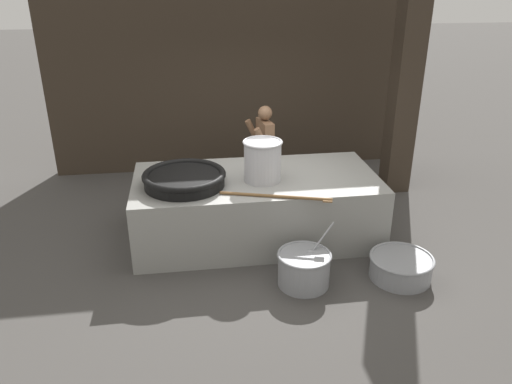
# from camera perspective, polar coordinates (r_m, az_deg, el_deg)

# --- Properties ---
(ground_plane) EXTENTS (60.00, 60.00, 0.00)m
(ground_plane) POSITION_cam_1_polar(r_m,az_deg,el_deg) (7.37, 0.00, -4.94)
(ground_plane) COLOR #474442
(back_wall) EXTENTS (6.78, 0.24, 4.22)m
(back_wall) POSITION_cam_1_polar(r_m,az_deg,el_deg) (9.50, -2.65, 15.15)
(back_wall) COLOR #382D23
(back_wall) RESTS_ON ground_plane
(support_pillar) EXTENTS (0.41, 0.41, 4.22)m
(support_pillar) POSITION_cam_1_polar(r_m,az_deg,el_deg) (8.68, 16.90, 13.35)
(support_pillar) COLOR #382D23
(support_pillar) RESTS_ON ground_plane
(hearth_platform) EXTENTS (3.41, 1.65, 0.93)m
(hearth_platform) POSITION_cam_1_polar(r_m,az_deg,el_deg) (7.16, 0.00, -1.69)
(hearth_platform) COLOR gray
(hearth_platform) RESTS_ON ground_plane
(giant_wok_near) EXTENTS (1.11, 1.11, 0.20)m
(giant_wok_near) POSITION_cam_1_polar(r_m,az_deg,el_deg) (6.71, -8.19, 1.57)
(giant_wok_near) COLOR black
(giant_wok_near) RESTS_ON hearth_platform
(stock_pot) EXTENTS (0.54, 0.54, 0.57)m
(stock_pot) POSITION_cam_1_polar(r_m,az_deg,el_deg) (6.75, 0.75, 3.67)
(stock_pot) COLOR #B7B7BC
(stock_pot) RESTS_ON hearth_platform
(stirring_paddle) EXTENTS (1.40, 0.49, 0.04)m
(stirring_paddle) POSITION_cam_1_polar(r_m,az_deg,el_deg) (6.32, 2.79, -0.53)
(stirring_paddle) COLOR brown
(stirring_paddle) RESTS_ON hearth_platform
(cook) EXTENTS (0.42, 0.63, 1.63)m
(cook) POSITION_cam_1_polar(r_m,az_deg,el_deg) (8.11, 0.95, 4.68)
(cook) COLOR brown
(cook) RESTS_ON ground_plane
(prep_bowl_vegetables) EXTENTS (0.78, 0.67, 0.69)m
(prep_bowl_vegetables) POSITION_cam_1_polar(r_m,az_deg,el_deg) (6.20, 5.51, -8.57)
(prep_bowl_vegetables) COLOR gray
(prep_bowl_vegetables) RESTS_ON ground_plane
(prep_bowl_meat) EXTENTS (0.80, 0.80, 0.30)m
(prep_bowl_meat) POSITION_cam_1_polar(r_m,az_deg,el_deg) (6.59, 16.23, -8.14)
(prep_bowl_meat) COLOR gray
(prep_bowl_meat) RESTS_ON ground_plane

